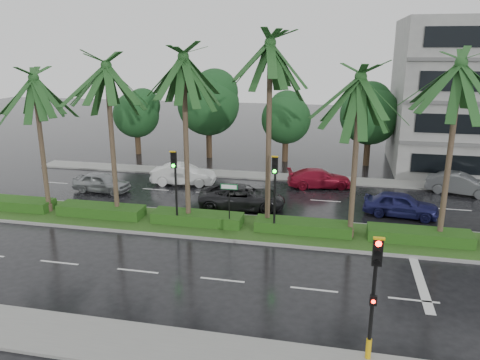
% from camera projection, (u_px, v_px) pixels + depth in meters
% --- Properties ---
extents(ground, '(120.00, 120.00, 0.00)m').
position_uv_depth(ground, '(245.00, 236.00, 25.24)').
color(ground, black).
rests_on(ground, ground).
extents(near_sidewalk, '(40.00, 2.40, 0.12)m').
position_uv_depth(near_sidewalk, '(184.00, 351.00, 15.65)').
color(near_sidewalk, gray).
rests_on(near_sidewalk, ground).
extents(far_sidewalk, '(40.00, 2.00, 0.12)m').
position_uv_depth(far_sidewalk, '(276.00, 177.00, 36.49)').
color(far_sidewalk, gray).
rests_on(far_sidewalk, ground).
extents(median, '(36.00, 4.00, 0.15)m').
position_uv_depth(median, '(249.00, 228.00, 26.16)').
color(median, gray).
rests_on(median, ground).
extents(hedge, '(35.20, 1.40, 0.60)m').
position_uv_depth(hedge, '(249.00, 222.00, 26.06)').
color(hedge, '#143F12').
rests_on(hedge, median).
extents(lane_markings, '(34.00, 13.06, 0.01)m').
position_uv_depth(lane_markings, '(301.00, 244.00, 24.22)').
color(lane_markings, silver).
rests_on(lane_markings, ground).
extents(palm_row, '(26.30, 4.20, 10.71)m').
position_uv_depth(palm_row, '(226.00, 77.00, 24.14)').
color(palm_row, '#433726').
rests_on(palm_row, median).
extents(signal_near, '(0.34, 0.45, 4.36)m').
position_uv_depth(signal_near, '(374.00, 294.00, 14.51)').
color(signal_near, black).
rests_on(signal_near, near_sidewalk).
extents(signal_median_left, '(0.34, 0.42, 4.36)m').
position_uv_depth(signal_median_left, '(175.00, 177.00, 25.51)').
color(signal_median_left, black).
rests_on(signal_median_left, median).
extents(signal_median_right, '(0.34, 0.42, 4.36)m').
position_uv_depth(signal_median_right, '(275.00, 183.00, 24.39)').
color(signal_median_right, black).
rests_on(signal_median_right, median).
extents(street_sign, '(0.95, 0.09, 2.60)m').
position_uv_depth(street_sign, '(229.00, 195.00, 25.31)').
color(street_sign, black).
rests_on(street_sign, median).
extents(bg_trees, '(32.50, 5.54, 8.00)m').
position_uv_depth(bg_trees, '(287.00, 110.00, 40.48)').
color(bg_trees, '#3B2F1B').
rests_on(bg_trees, ground).
extents(car_silver, '(1.84, 4.12, 1.38)m').
position_uv_depth(car_silver, '(102.00, 182.00, 32.80)').
color(car_silver, gray).
rests_on(car_silver, ground).
extents(car_white, '(2.09, 4.81, 1.54)m').
position_uv_depth(car_white, '(183.00, 174.00, 34.46)').
color(car_white, silver).
rests_on(car_white, ground).
extents(car_darkgrey, '(3.32, 5.76, 1.51)m').
position_uv_depth(car_darkgrey, '(242.00, 197.00, 29.36)').
color(car_darkgrey, black).
rests_on(car_darkgrey, ground).
extents(car_red, '(2.87, 4.90, 1.33)m').
position_uv_depth(car_red, '(319.00, 178.00, 33.87)').
color(car_red, maroon).
rests_on(car_red, ground).
extents(car_blue, '(2.32, 4.54, 1.48)m').
position_uv_depth(car_blue, '(401.00, 204.00, 28.07)').
color(car_blue, navy).
rests_on(car_blue, ground).
extents(car_grey, '(2.70, 4.67, 1.46)m').
position_uv_depth(car_grey, '(460.00, 184.00, 32.24)').
color(car_grey, '#56595B').
rests_on(car_grey, ground).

